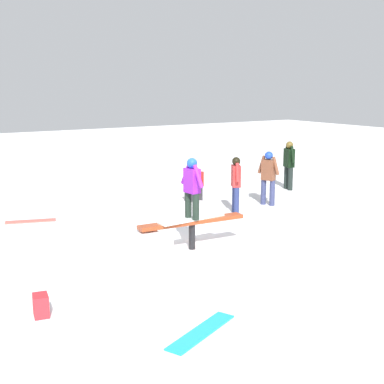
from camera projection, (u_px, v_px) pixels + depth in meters
The scene contains 11 objects.
ground_plane at pixel (192, 249), 11.43m from camera, with size 60.00×60.00×0.00m, color white.
rail_feature at pixel (192, 224), 11.32m from camera, with size 2.43×0.44×0.65m.
snow_kicker_ramp at pixel (116, 249), 10.58m from camera, with size 1.80×1.50×0.52m, color white.
main_rider_on_rail at pixel (192, 190), 11.17m from camera, with size 1.57×0.74×1.32m.
bystander_brown at pixel (268, 175), 15.40m from camera, with size 0.34×0.69×1.57m.
bystander_black at pixel (289, 163), 17.68m from camera, with size 0.32×0.72×1.61m.
bystander_red at pixel (236, 182), 14.41m from camera, with size 0.37×0.61×1.54m.
loose_snowboard_coral at pixel (31, 221), 13.68m from camera, with size 1.25×0.28×0.02m, color #F36457.
loose_snowboard_cyan at pixel (201, 332), 7.59m from camera, with size 1.42×0.28×0.02m, color #1BB9CF.
folding_chair at pixel (195, 187), 16.11m from camera, with size 0.56×0.56×0.88m.
backpack_on_snow at pixel (41, 305), 8.11m from camera, with size 0.30×0.22×0.34m, color red.
Camera 1 is at (-5.84, -9.26, 3.48)m, focal length 50.00 mm.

